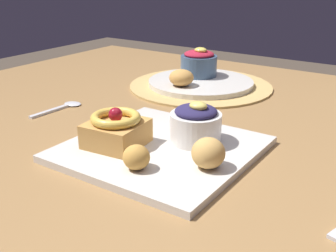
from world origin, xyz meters
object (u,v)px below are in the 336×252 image
object	(u,v)px
berry_ramekin	(196,124)
spoon	(63,107)
fritter_middle	(208,153)
back_pastry	(181,78)
front_plate	(161,149)
cake_slice	(116,129)
fritter_front	(136,157)
back_ramekin	(199,63)
back_plate	(201,83)

from	to	relation	value
berry_ramekin	spoon	world-z (taller)	berry_ramekin
spoon	fritter_middle	bearing A→B (deg)	-100.43
fritter_middle	back_pastry	xyz separation A→B (m)	(-0.26, 0.34, 0.00)
front_plate	fritter_middle	size ratio (longest dim) A/B	5.76
cake_slice	fritter_middle	size ratio (longest dim) A/B	1.96
spoon	fritter_front	bearing A→B (deg)	-113.13
fritter_middle	back_ramekin	size ratio (longest dim) A/B	0.53
berry_ramekin	fritter_front	world-z (taller)	berry_ramekin
berry_ramekin	back_ramekin	world-z (taller)	back_ramekin
back_plate	back_pastry	world-z (taller)	back_pastry
cake_slice	spoon	size ratio (longest dim) A/B	0.77
berry_ramekin	fritter_front	size ratio (longest dim) A/B	2.16
berry_ramekin	spoon	bearing A→B (deg)	176.59
fritter_middle	spoon	distance (m)	0.42
back_plate	spoon	distance (m)	0.35
cake_slice	fritter_front	bearing A→B (deg)	-31.83
front_plate	cake_slice	world-z (taller)	cake_slice
fritter_front	back_pastry	bearing A→B (deg)	114.04
back_pastry	front_plate	bearing A→B (deg)	-62.85
berry_ramekin	back_plate	world-z (taller)	berry_ramekin
back_ramekin	spoon	distance (m)	0.38
front_plate	fritter_front	bearing A→B (deg)	-78.12
fritter_front	back_plate	xyz separation A→B (m)	(-0.16, 0.47, -0.02)
fritter_middle	back_ramekin	xyz separation A→B (m)	(-0.28, 0.44, 0.02)
back_pastry	spoon	size ratio (longest dim) A/B	0.46
fritter_front	back_plate	world-z (taller)	fritter_front
cake_slice	berry_ramekin	xyz separation A→B (m)	(0.10, 0.08, 0.00)
back_pastry	back_plate	bearing A→B (deg)	78.88
front_plate	fritter_middle	xyz separation A→B (m)	(0.10, -0.03, 0.03)
berry_ramekin	back_ramekin	distance (m)	0.43
back_plate	back_pastry	xyz separation A→B (m)	(-0.01, -0.07, 0.03)
fritter_middle	fritter_front	bearing A→B (deg)	-143.28
back_pastry	fritter_front	bearing A→B (deg)	-65.96
cake_slice	back_pastry	bearing A→B (deg)	105.49
back_plate	spoon	bearing A→B (deg)	-117.16
fritter_front	back_ramekin	distance (m)	0.54
back_ramekin	back_pastry	size ratio (longest dim) A/B	1.59
cake_slice	back_plate	world-z (taller)	cake_slice
berry_ramekin	back_ramekin	size ratio (longest dim) A/B	0.91
front_plate	berry_ramekin	bearing A→B (deg)	51.65
back_pastry	spoon	xyz separation A→B (m)	(-0.15, -0.24, -0.03)
front_plate	fritter_middle	world-z (taller)	fritter_middle
fritter_middle	cake_slice	bearing A→B (deg)	-175.96
berry_ramekin	spoon	xyz separation A→B (m)	(-0.34, 0.02, -0.04)
berry_ramekin	back_ramekin	bearing A→B (deg)	119.70
back_plate	back_pastry	size ratio (longest dim) A/B	4.44
fritter_middle	back_pastry	distance (m)	0.42
back_pastry	spoon	bearing A→B (deg)	-121.12
front_plate	fritter_front	size ratio (longest dim) A/B	7.21
cake_slice	berry_ramekin	world-z (taller)	berry_ramekin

